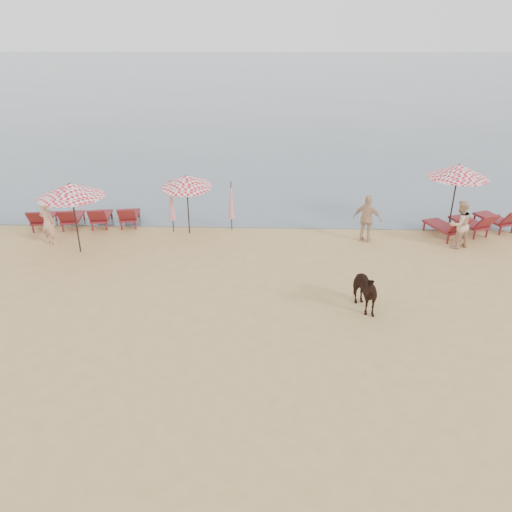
{
  "coord_description": "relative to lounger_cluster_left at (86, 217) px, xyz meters",
  "views": [
    {
      "loc": [
        0.43,
        -8.52,
        7.4
      ],
      "look_at": [
        0.0,
        5.0,
        1.1
      ],
      "focal_mm": 35.0,
      "sensor_mm": 36.0,
      "label": 1
    }
  ],
  "objects": [
    {
      "name": "sea",
      "position": [
        6.94,
        70.11,
        -0.45
      ],
      "size": [
        160.0,
        140.0,
        0.06
      ],
      "primitive_type": "cube",
      "color": "#51606B",
      "rests_on": "ground"
    },
    {
      "name": "umbrella_open_right",
      "position": [
        14.27,
        -0.18,
        2.04
      ],
      "size": [
        2.26,
        2.26,
        2.76
      ],
      "rotation": [
        0.0,
        0.0,
        0.11
      ],
      "color": "black",
      "rests_on": "ground"
    },
    {
      "name": "beachgoer_left",
      "position": [
        -0.79,
        -1.64,
        0.39
      ],
      "size": [
        0.69,
        0.55,
        1.67
      ],
      "primitive_type": "imported",
      "rotation": [
        0.0,
        0.0,
        2.86
      ],
      "color": "tan",
      "rests_on": "ground"
    },
    {
      "name": "umbrella_closed_right",
      "position": [
        5.82,
        -0.05,
        0.76
      ],
      "size": [
        0.24,
        0.24,
        1.96
      ],
      "rotation": [
        0.0,
        0.0,
        0.16
      ],
      "color": "black",
      "rests_on": "ground"
    },
    {
      "name": "umbrella_open_left_a",
      "position": [
        0.56,
        -2.35,
        1.85
      ],
      "size": [
        2.24,
        2.24,
        2.55
      ],
      "rotation": [
        0.0,
        0.0,
        -0.13
      ],
      "color": "black",
      "rests_on": "ground"
    },
    {
      "name": "lounger_cluster_right",
      "position": [
        15.18,
        -0.25,
        0.04
      ],
      "size": [
        3.66,
        2.93,
        0.7
      ],
      "rotation": [
        0.0,
        0.0,
        0.38
      ],
      "color": "maroon",
      "rests_on": "ground"
    },
    {
      "name": "ground",
      "position": [
        6.94,
        -9.89,
        -0.45
      ],
      "size": [
        120.0,
        120.0,
        0.0
      ],
      "primitive_type": "plane",
      "color": "tan",
      "rests_on": "ground"
    },
    {
      "name": "umbrella_closed_left",
      "position": [
        3.55,
        -0.34,
        0.83
      ],
      "size": [
        0.25,
        0.25,
        2.07
      ],
      "rotation": [
        0.0,
        0.0,
        0.31
      ],
      "color": "black",
      "rests_on": "ground"
    },
    {
      "name": "cow",
      "position": [
        9.95,
        -6.04,
        0.18
      ],
      "size": [
        1.1,
        1.61,
        1.25
      ],
      "primitive_type": "imported",
      "rotation": [
        0.0,
        0.0,
        0.31
      ],
      "color": "black",
      "rests_on": "ground"
    },
    {
      "name": "beachgoer_right_a",
      "position": [
        14.14,
        -1.51,
        0.44
      ],
      "size": [
        1.05,
        0.95,
        1.78
      ],
      "primitive_type": "imported",
      "rotation": [
        0.0,
        0.0,
        3.52
      ],
      "color": "tan",
      "rests_on": "ground"
    },
    {
      "name": "lounger_cluster_left",
      "position": [
        0.0,
        0.0,
        0.0
      ],
      "size": [
        4.24,
        2.24,
        0.64
      ],
      "rotation": [
        0.0,
        0.0,
        0.13
      ],
      "color": "maroon",
      "rests_on": "ground"
    },
    {
      "name": "umbrella_open_left_b",
      "position": [
        4.2,
        -0.48,
        1.64
      ],
      "size": [
        1.89,
        1.93,
        2.41
      ],
      "rotation": [
        0.0,
        0.0,
        -0.06
      ],
      "color": "black",
      "rests_on": "ground"
    },
    {
      "name": "beachgoer_right_b",
      "position": [
        10.92,
        -1.08,
        0.45
      ],
      "size": [
        1.13,
        0.8,
        1.79
      ],
      "primitive_type": "imported",
      "rotation": [
        0.0,
        0.0,
        2.76
      ],
      "color": "tan",
      "rests_on": "ground"
    }
  ]
}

